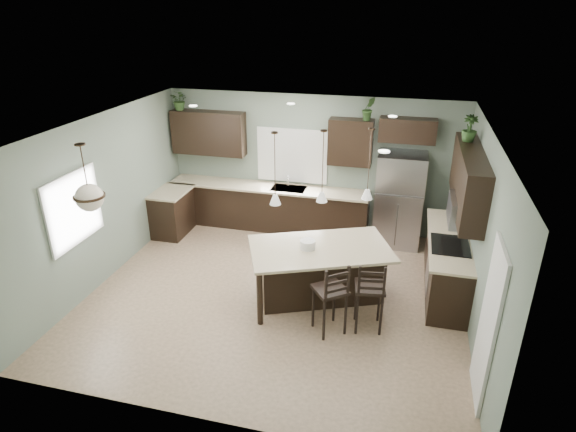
# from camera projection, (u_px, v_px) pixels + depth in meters

# --- Properties ---
(ground) EXTENTS (6.00, 6.00, 0.00)m
(ground) POSITION_uv_depth(u_px,v_px,m) (276.00, 293.00, 8.00)
(ground) COLOR #9E8466
(ground) RESTS_ON ground
(pantry_door) EXTENTS (0.04, 0.82, 2.04)m
(pantry_door) POSITION_uv_depth(u_px,v_px,m) (488.00, 326.00, 5.55)
(pantry_door) COLOR white
(pantry_door) RESTS_ON ground
(window_back) EXTENTS (1.35, 0.02, 1.00)m
(window_back) POSITION_uv_depth(u_px,v_px,m) (292.00, 155.00, 9.88)
(window_back) COLOR white
(window_back) RESTS_ON room_shell
(window_left) EXTENTS (0.02, 1.10, 1.00)m
(window_left) POSITION_uv_depth(u_px,v_px,m) (73.00, 209.00, 7.33)
(window_left) COLOR white
(window_left) RESTS_ON room_shell
(left_return_cabs) EXTENTS (0.60, 0.90, 0.90)m
(left_return_cabs) POSITION_uv_depth(u_px,v_px,m) (172.00, 213.00, 9.93)
(left_return_cabs) COLOR black
(left_return_cabs) RESTS_ON ground
(left_return_countertop) EXTENTS (0.66, 0.96, 0.04)m
(left_return_countertop) POSITION_uv_depth(u_px,v_px,m) (171.00, 192.00, 9.73)
(left_return_countertop) COLOR beige
(left_return_countertop) RESTS_ON left_return_cabs
(back_lower_cabs) EXTENTS (4.20, 0.60, 0.90)m
(back_lower_cabs) POSITION_uv_depth(u_px,v_px,m) (268.00, 208.00, 10.18)
(back_lower_cabs) COLOR black
(back_lower_cabs) RESTS_ON ground
(back_countertop) EXTENTS (4.20, 0.66, 0.04)m
(back_countertop) POSITION_uv_depth(u_px,v_px,m) (268.00, 187.00, 9.97)
(back_countertop) COLOR beige
(back_countertop) RESTS_ON back_lower_cabs
(sink_inset) EXTENTS (0.70, 0.45, 0.01)m
(sink_inset) POSITION_uv_depth(u_px,v_px,m) (289.00, 189.00, 9.86)
(sink_inset) COLOR gray
(sink_inset) RESTS_ON back_countertop
(faucet) EXTENTS (0.02, 0.02, 0.28)m
(faucet) POSITION_uv_depth(u_px,v_px,m) (288.00, 182.00, 9.77)
(faucet) COLOR silver
(faucet) RESTS_ON back_countertop
(back_upper_left) EXTENTS (1.55, 0.34, 0.90)m
(back_upper_left) POSITION_uv_depth(u_px,v_px,m) (209.00, 133.00, 9.97)
(back_upper_left) COLOR black
(back_upper_left) RESTS_ON room_shell
(back_upper_right) EXTENTS (0.85, 0.34, 0.90)m
(back_upper_right) POSITION_uv_depth(u_px,v_px,m) (351.00, 142.00, 9.31)
(back_upper_right) COLOR black
(back_upper_right) RESTS_ON room_shell
(fridge_header) EXTENTS (1.05, 0.34, 0.45)m
(fridge_header) POSITION_uv_depth(u_px,v_px,m) (408.00, 130.00, 8.95)
(fridge_header) COLOR black
(fridge_header) RESTS_ON room_shell
(right_lower_cabs) EXTENTS (0.60, 2.35, 0.90)m
(right_lower_cabs) POSITION_uv_depth(u_px,v_px,m) (446.00, 264.00, 7.99)
(right_lower_cabs) COLOR black
(right_lower_cabs) RESTS_ON ground
(right_countertop) EXTENTS (0.66, 2.35, 0.04)m
(right_countertop) POSITION_uv_depth(u_px,v_px,m) (449.00, 239.00, 7.80)
(right_countertop) COLOR beige
(right_countertop) RESTS_ON right_lower_cabs
(cooktop) EXTENTS (0.58, 0.75, 0.02)m
(cooktop) POSITION_uv_depth(u_px,v_px,m) (450.00, 245.00, 7.55)
(cooktop) COLOR black
(cooktop) RESTS_ON right_countertop
(wall_oven_front) EXTENTS (0.01, 0.72, 0.60)m
(wall_oven_front) POSITION_uv_depth(u_px,v_px,m) (428.00, 270.00, 7.81)
(wall_oven_front) COLOR gray
(wall_oven_front) RESTS_ON right_lower_cabs
(right_upper_cabs) EXTENTS (0.34, 2.35, 0.90)m
(right_upper_cabs) POSITION_uv_depth(u_px,v_px,m) (469.00, 180.00, 7.35)
(right_upper_cabs) COLOR black
(right_upper_cabs) RESTS_ON room_shell
(microwave) EXTENTS (0.40, 0.75, 0.40)m
(microwave) POSITION_uv_depth(u_px,v_px,m) (463.00, 210.00, 7.28)
(microwave) COLOR gray
(microwave) RESTS_ON right_upper_cabs
(refrigerator) EXTENTS (0.90, 0.74, 1.85)m
(refrigerator) POSITION_uv_depth(u_px,v_px,m) (399.00, 200.00, 9.32)
(refrigerator) COLOR #9B99A2
(refrigerator) RESTS_ON ground
(kitchen_island) EXTENTS (2.48, 1.98, 0.92)m
(kitchen_island) POSITION_uv_depth(u_px,v_px,m) (319.00, 273.00, 7.70)
(kitchen_island) COLOR black
(kitchen_island) RESTS_ON ground
(serving_dish) EXTENTS (0.24, 0.24, 0.14)m
(serving_dish) POSITION_uv_depth(u_px,v_px,m) (308.00, 244.00, 7.46)
(serving_dish) COLOR silver
(serving_dish) RESTS_ON kitchen_island
(bar_stool_center) EXTENTS (0.60, 0.60, 1.15)m
(bar_stool_center) POSITION_uv_depth(u_px,v_px,m) (330.00, 297.00, 6.87)
(bar_stool_center) COLOR black
(bar_stool_center) RESTS_ON ground
(bar_stool_right) EXTENTS (0.48, 0.48, 1.14)m
(bar_stool_right) POSITION_uv_depth(u_px,v_px,m) (369.00, 295.00, 6.94)
(bar_stool_right) COLOR black
(bar_stool_right) RESTS_ON ground
(pendant_left) EXTENTS (0.17, 0.17, 1.10)m
(pendant_left) POSITION_uv_depth(u_px,v_px,m) (275.00, 169.00, 6.88)
(pendant_left) COLOR silver
(pendant_left) RESTS_ON room_shell
(pendant_center) EXTENTS (0.17, 0.17, 1.10)m
(pendant_center) POSITION_uv_depth(u_px,v_px,m) (323.00, 167.00, 6.97)
(pendant_center) COLOR white
(pendant_center) RESTS_ON room_shell
(pendant_right) EXTENTS (0.17, 0.17, 1.10)m
(pendant_right) POSITION_uv_depth(u_px,v_px,m) (369.00, 164.00, 7.07)
(pendant_right) COLOR silver
(pendant_right) RESTS_ON room_shell
(chandelier) EXTENTS (0.41, 0.41, 0.94)m
(chandelier) POSITION_uv_depth(u_px,v_px,m) (86.00, 178.00, 6.29)
(chandelier) COLOR beige
(chandelier) RESTS_ON room_shell
(plant_back_left) EXTENTS (0.42, 0.38, 0.40)m
(plant_back_left) POSITION_uv_depth(u_px,v_px,m) (180.00, 100.00, 9.81)
(plant_back_left) COLOR #2B481F
(plant_back_left) RESTS_ON back_upper_left
(plant_back_right) EXTENTS (0.30, 0.27, 0.44)m
(plant_back_right) POSITION_uv_depth(u_px,v_px,m) (369.00, 109.00, 8.94)
(plant_back_right) COLOR #2B4C21
(plant_back_right) RESTS_ON back_upper_right
(plant_right_wall) EXTENTS (0.27, 0.27, 0.42)m
(plant_right_wall) POSITION_uv_depth(u_px,v_px,m) (470.00, 128.00, 7.59)
(plant_right_wall) COLOR #2C4E22
(plant_right_wall) RESTS_ON right_upper_cabs
(room_shell) EXTENTS (6.00, 6.00, 6.00)m
(room_shell) POSITION_uv_depth(u_px,v_px,m) (275.00, 199.00, 7.31)
(room_shell) COLOR slate
(room_shell) RESTS_ON ground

